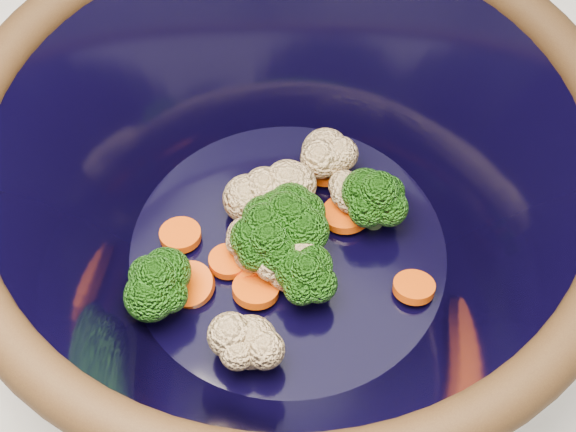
% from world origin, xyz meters
% --- Properties ---
extents(mixing_bowl, '(0.40, 0.40, 0.16)m').
position_xyz_m(mixing_bowl, '(-0.09, 0.12, 0.99)').
color(mixing_bowl, black).
rests_on(mixing_bowl, counter).
extents(vegetable_pile, '(0.17, 0.19, 0.05)m').
position_xyz_m(vegetable_pile, '(-0.09, 0.11, 0.96)').
color(vegetable_pile, '#608442').
rests_on(vegetable_pile, mixing_bowl).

